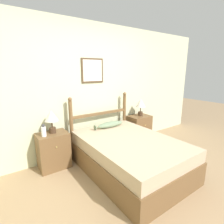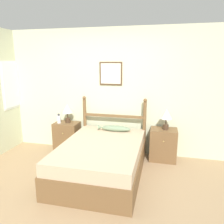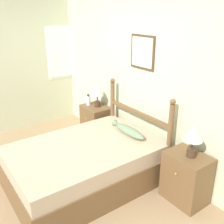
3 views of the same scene
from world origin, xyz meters
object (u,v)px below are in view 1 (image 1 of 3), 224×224
(nightstand_left, at_px, (53,150))
(nightstand_right, at_px, (139,129))
(table_lamp_left, at_px, (51,117))
(bottle, at_px, (44,131))
(table_lamp_right, at_px, (141,104))
(fish_pillow, at_px, (110,125))
(bed, at_px, (129,155))

(nightstand_left, xyz_separation_m, nightstand_right, (2.02, 0.00, 0.00))
(table_lamp_left, relative_size, bottle, 1.93)
(table_lamp_right, height_order, fish_pillow, table_lamp_right)
(nightstand_right, bearing_deg, bottle, -178.47)
(bottle, bearing_deg, bed, -33.90)
(bed, distance_m, nightstand_right, 1.31)
(nightstand_right, bearing_deg, table_lamp_left, 179.26)
(bed, relative_size, nightstand_right, 3.04)
(fish_pillow, bearing_deg, bottle, 176.13)
(table_lamp_right, xyz_separation_m, fish_pillow, (-0.96, -0.14, -0.28))
(bed, xyz_separation_m, table_lamp_left, (-0.99, 0.86, 0.62))
(bottle, distance_m, fish_pillow, 1.23)
(table_lamp_left, bearing_deg, nightstand_right, -0.74)
(nightstand_right, distance_m, bottle, 2.20)
(fish_pillow, bearing_deg, nightstand_left, 172.61)
(table_lamp_left, distance_m, table_lamp_right, 2.02)
(bed, height_order, table_lamp_right, table_lamp_right)
(bottle, bearing_deg, nightstand_right, 1.53)
(nightstand_left, bearing_deg, bed, -39.48)
(nightstand_right, xyz_separation_m, bottle, (-2.16, -0.06, 0.40))
(table_lamp_left, bearing_deg, nightstand_left, -129.73)
(table_lamp_left, bearing_deg, fish_pillow, -8.91)
(bottle, relative_size, fish_pillow, 0.32)
(table_lamp_left, distance_m, fish_pillow, 1.11)
(bottle, xyz_separation_m, fish_pillow, (1.22, -0.08, -0.10))
(nightstand_left, distance_m, nightstand_right, 2.02)
(bed, height_order, table_lamp_left, table_lamp_left)
(nightstand_left, xyz_separation_m, bottle, (-0.14, -0.06, 0.40))
(table_lamp_right, bearing_deg, fish_pillow, -171.73)
(nightstand_right, xyz_separation_m, table_lamp_left, (-1.99, 0.03, 0.59))
(nightstand_right, bearing_deg, table_lamp_right, -1.46)
(fish_pillow, bearing_deg, bed, -96.16)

